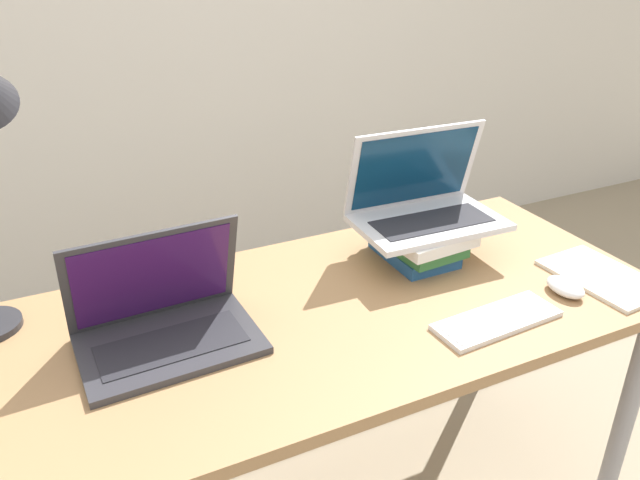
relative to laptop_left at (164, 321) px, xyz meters
name	(u,v)px	position (x,y,z in m)	size (l,w,h in m)	color
desk	(322,336)	(0.35, -0.04, -0.12)	(1.63, 0.71, 0.72)	#9E754C
laptop_left	(164,321)	(0.00, 0.00, 0.00)	(0.37, 0.26, 0.25)	#333338
book_stack	(416,240)	(0.68, 0.09, 0.00)	(0.22, 0.27, 0.10)	#235693
laptop_on_books	(424,204)	(0.71, 0.10, 0.10)	(0.39, 0.25, 0.24)	silver
wireless_keyboard	(497,320)	(0.68, -0.25, -0.04)	(0.30, 0.12, 0.01)	white
mouse	(565,287)	(0.91, -0.22, -0.03)	(0.07, 0.10, 0.04)	white
notepad	(603,277)	(1.05, -0.21, -0.04)	(0.20, 0.29, 0.01)	white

